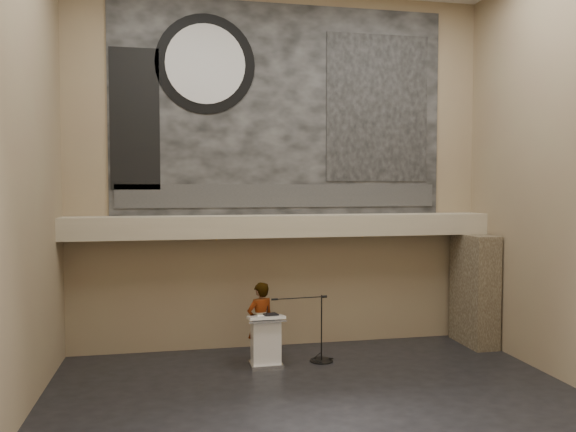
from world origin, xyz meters
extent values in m
plane|color=black|center=(0.00, 0.00, 0.00)|extent=(10.00, 10.00, 0.00)
cube|color=#8A7257|center=(0.00, 4.00, 4.25)|extent=(10.00, 0.02, 8.50)
cube|color=#8A7257|center=(0.00, -4.00, 4.25)|extent=(10.00, 0.02, 8.50)
cube|color=#8A7257|center=(-5.00, 0.00, 4.25)|extent=(0.02, 8.00, 8.50)
cube|color=tan|center=(0.00, 3.60, 2.95)|extent=(10.00, 0.80, 0.50)
cylinder|color=#B2893D|center=(-1.60, 3.55, 2.67)|extent=(0.04, 0.04, 0.06)
cylinder|color=#B2893D|center=(1.90, 3.55, 2.67)|extent=(0.04, 0.04, 0.06)
cube|color=black|center=(0.00, 3.97, 5.70)|extent=(8.00, 0.05, 5.00)
cube|color=#2D2D2D|center=(0.00, 3.93, 3.65)|extent=(7.76, 0.02, 0.55)
cylinder|color=black|center=(-1.80, 3.93, 6.70)|extent=(2.30, 0.02, 2.30)
cylinder|color=silver|center=(-1.80, 3.91, 6.70)|extent=(1.84, 0.02, 1.84)
cube|color=black|center=(2.40, 3.93, 5.80)|extent=(2.60, 0.02, 3.60)
cube|color=black|center=(-3.40, 3.93, 5.40)|extent=(1.10, 0.02, 3.20)
cube|color=#463B2B|center=(4.65, 3.15, 1.35)|extent=(0.60, 1.40, 2.70)
cube|color=silver|center=(-0.64, 2.45, 0.04)|extent=(0.70, 0.54, 0.08)
cube|color=white|center=(-0.64, 2.45, 0.56)|extent=(0.61, 0.43, 0.96)
cube|color=white|center=(-0.64, 2.43, 1.07)|extent=(0.78, 0.56, 0.13)
cube|color=black|center=(-0.52, 2.46, 1.12)|extent=(0.33, 0.29, 0.04)
cube|color=white|center=(-0.72, 2.41, 1.10)|extent=(0.23, 0.29, 0.00)
imported|color=silver|center=(-0.71, 2.77, 0.89)|extent=(0.76, 0.64, 1.77)
cylinder|color=black|center=(0.63, 2.56, 0.01)|extent=(0.52, 0.52, 0.02)
cylinder|color=black|center=(0.63, 2.56, 0.74)|extent=(0.03, 0.03, 1.48)
cylinder|color=black|center=(0.09, 2.52, 1.44)|extent=(1.19, 0.11, 0.02)
camera|label=1|loc=(-2.51, -9.30, 3.87)|focal=35.00mm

